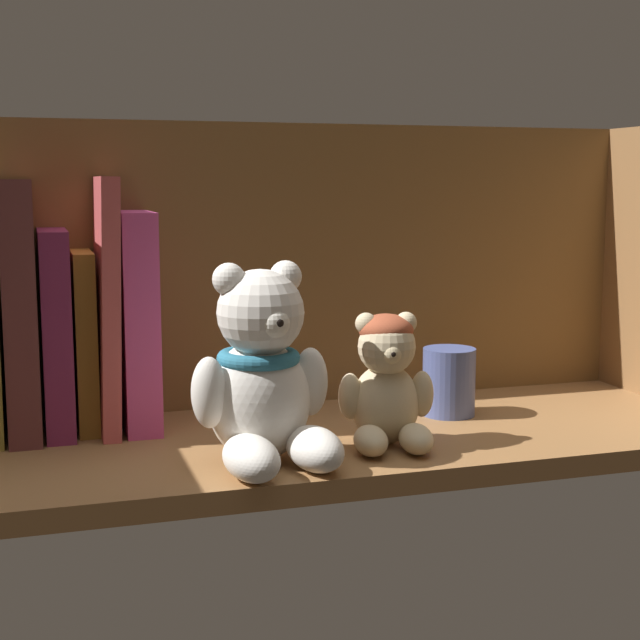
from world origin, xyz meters
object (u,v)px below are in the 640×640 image
object	(u,v)px
pillar_candle	(449,382)
book_8	(135,318)
book_4	(20,308)
book_6	(84,340)
teddy_bear_larger	(263,378)
book_5	(56,330)
book_7	(105,303)
teddy_bear_smaller	(387,383)

from	to	relation	value
pillar_candle	book_8	bearing A→B (deg)	168.37
book_4	pillar_candle	world-z (taller)	book_4
book_4	pillar_candle	bearing A→B (deg)	-8.70
book_4	book_6	size ratio (longest dim) A/B	1.39
teddy_bear_larger	book_5	bearing A→B (deg)	134.18
book_4	book_7	world-z (taller)	book_7
pillar_candle	teddy_bear_smaller	bearing A→B (deg)	-139.92
teddy_bear_larger	pillar_candle	world-z (taller)	teddy_bear_larger
book_5	book_7	bearing A→B (deg)	0.00
book_8	teddy_bear_smaller	world-z (taller)	book_8
book_7	teddy_bear_larger	xyz separation A→B (cm)	(11.57, -16.81, -4.82)
book_8	pillar_candle	bearing A→B (deg)	-11.63
book_4	pillar_candle	distance (cm)	43.08
teddy_bear_larger	pillar_candle	xyz separation A→B (cm)	(22.28, 10.42, -3.87)
book_6	book_8	bearing A→B (deg)	0.00
teddy_bear_smaller	pillar_candle	world-z (taller)	teddy_bear_smaller
book_8	teddy_bear_larger	distance (cm)	19.22
book_6	teddy_bear_larger	bearing A→B (deg)	-50.80
book_8	pillar_candle	world-z (taller)	book_8
book_5	teddy_bear_larger	bearing A→B (deg)	-45.82
book_6	teddy_bear_larger	size ratio (longest dim) A/B	1.01
book_5	book_6	distance (cm)	2.83
book_8	book_4	bearing A→B (deg)	180.00
book_6	teddy_bear_smaller	size ratio (longest dim) A/B	1.42
teddy_bear_larger	book_6	bearing A→B (deg)	129.20
book_5	book_8	world-z (taller)	book_8
book_4	book_5	size ratio (longest dim) A/B	1.24
book_5	teddy_bear_larger	world-z (taller)	book_5
teddy_bear_larger	teddy_bear_smaller	distance (cm)	12.22
book_6	pillar_candle	xyz separation A→B (cm)	(35.99, -6.38, -5.17)
book_6	book_7	xyz separation A→B (cm)	(2.14, 0.00, 3.51)
book_6	book_7	distance (cm)	4.11
book_7	pillar_candle	world-z (taller)	book_7
book_5	book_6	xyz separation A→B (cm)	(2.62, 0.00, -1.06)
book_5	pillar_candle	distance (cm)	39.63
book_7	pillar_candle	xyz separation A→B (cm)	(33.85, -6.38, -8.68)
book_6	pillar_candle	world-z (taller)	book_6
book_4	teddy_bear_smaller	distance (cm)	35.41
teddy_bear_smaller	pillar_candle	distance (cm)	13.65
book_8	teddy_bear_smaller	xyz separation A→B (cm)	(20.74, -15.05, -4.74)
book_5	teddy_bear_larger	xyz separation A→B (cm)	(16.33, -16.81, -2.37)
teddy_bear_larger	teddy_bear_smaller	xyz separation A→B (cm)	(11.99, 1.76, -1.56)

